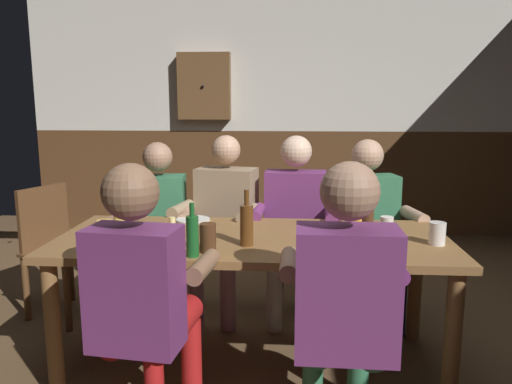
# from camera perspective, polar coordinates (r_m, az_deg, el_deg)

# --- Properties ---
(ground_plane) EXTENTS (7.02, 7.02, 0.00)m
(ground_plane) POSITION_cam_1_polar(r_m,az_deg,el_deg) (2.90, -0.45, -19.57)
(ground_plane) COLOR brown
(back_wall_upper) EXTENTS (5.29, 0.12, 1.39)m
(back_wall_upper) POSITION_cam_1_polar(r_m,az_deg,el_deg) (5.51, 1.95, 14.28)
(back_wall_upper) COLOR silver
(back_wall_wainscot) EXTENTS (5.29, 0.12, 1.13)m
(back_wall_wainscot) POSITION_cam_1_polar(r_m,az_deg,el_deg) (5.57, 1.87, 1.21)
(back_wall_wainscot) COLOR brown
(back_wall_wainscot) RESTS_ON ground_plane
(dining_table) EXTENTS (2.09, 0.87, 0.73)m
(dining_table) POSITION_cam_1_polar(r_m,az_deg,el_deg) (2.71, -0.36, -7.00)
(dining_table) COLOR brown
(dining_table) RESTS_ON ground_plane
(person_0) EXTENTS (0.52, 0.56, 1.18)m
(person_0) POSITION_cam_1_polar(r_m,az_deg,el_deg) (3.45, -11.20, -3.29)
(person_0) COLOR #33724C
(person_0) RESTS_ON ground_plane
(person_1) EXTENTS (0.58, 0.59, 1.23)m
(person_1) POSITION_cam_1_polar(r_m,az_deg,el_deg) (3.37, -3.72, -2.94)
(person_1) COLOR #997F60
(person_1) RESTS_ON ground_plane
(person_2) EXTENTS (0.56, 0.52, 1.23)m
(person_2) POSITION_cam_1_polar(r_m,az_deg,el_deg) (3.34, 4.48, -3.03)
(person_2) COLOR #6B2D66
(person_2) RESTS_ON ground_plane
(person_3) EXTENTS (0.60, 0.57, 1.20)m
(person_3) POSITION_cam_1_polar(r_m,az_deg,el_deg) (3.37, 12.80, -3.33)
(person_3) COLOR #33724C
(person_3) RESTS_ON ground_plane
(person_4) EXTENTS (0.53, 0.56, 1.22)m
(person_4) POSITION_cam_1_polar(r_m,az_deg,el_deg) (2.16, -12.73, -10.96)
(person_4) COLOR #6B2D66
(person_4) RESTS_ON ground_plane
(person_5) EXTENTS (0.54, 0.54, 1.23)m
(person_5) POSITION_cam_1_polar(r_m,az_deg,el_deg) (2.08, 10.09, -11.45)
(person_5) COLOR #6B2D66
(person_5) RESTS_ON ground_plane
(chair_empty_near_right) EXTENTS (0.55, 0.55, 0.88)m
(chair_empty_near_right) POSITION_cam_1_polar(r_m,az_deg,el_deg) (4.05, 6.63, -3.60)
(chair_empty_near_right) COLOR brown
(chair_empty_near_right) RESTS_ON ground_plane
(chair_empty_near_left) EXTENTS (0.58, 0.58, 0.88)m
(chair_empty_near_left) POSITION_cam_1_polar(r_m,az_deg,el_deg) (3.66, -21.76, -5.80)
(chair_empty_near_left) COLOR brown
(chair_empty_near_left) RESTS_ON ground_plane
(table_candle) EXTENTS (0.04, 0.04, 0.08)m
(table_candle) POSITION_cam_1_polar(r_m,az_deg,el_deg) (2.82, -9.56, -3.67)
(table_candle) COLOR #F9E08C
(table_candle) RESTS_ON dining_table
(plate_0) EXTENTS (0.21, 0.21, 0.01)m
(plate_0) POSITION_cam_1_polar(r_m,az_deg,el_deg) (3.04, -7.24, -3.20)
(plate_0) COLOR white
(plate_0) RESTS_ON dining_table
(bottle_0) EXTENTS (0.06, 0.06, 0.26)m
(bottle_0) POSITION_cam_1_polar(r_m,az_deg,el_deg) (2.34, -7.30, -4.93)
(bottle_0) COLOR #195923
(bottle_0) RESTS_ON dining_table
(bottle_1) EXTENTS (0.07, 0.07, 0.29)m
(bottle_1) POSITION_cam_1_polar(r_m,az_deg,el_deg) (2.49, -1.08, -3.71)
(bottle_1) COLOR #593314
(bottle_1) RESTS_ON dining_table
(pint_glass_0) EXTENTS (0.08, 0.08, 0.11)m
(pint_glass_0) POSITION_cam_1_polar(r_m,az_deg,el_deg) (3.01, 11.36, -2.57)
(pint_glass_0) COLOR gold
(pint_glass_0) RESTS_ON dining_table
(pint_glass_1) EXTENTS (0.08, 0.08, 0.12)m
(pint_glass_1) POSITION_cam_1_polar(r_m,az_deg,el_deg) (2.68, 20.07, -4.49)
(pint_glass_1) COLOR white
(pint_glass_1) RESTS_ON dining_table
(pint_glass_2) EXTENTS (0.07, 0.07, 0.13)m
(pint_glass_2) POSITION_cam_1_polar(r_m,az_deg,el_deg) (2.98, -15.35, -2.64)
(pint_glass_2) COLOR #E5C64C
(pint_glass_2) RESTS_ON dining_table
(pint_glass_3) EXTENTS (0.08, 0.08, 0.13)m
(pint_glass_3) POSITION_cam_1_polar(r_m,az_deg,el_deg) (2.63, -16.97, -4.46)
(pint_glass_3) COLOR gold
(pint_glass_3) RESTS_ON dining_table
(pint_glass_4) EXTENTS (0.06, 0.06, 0.15)m
(pint_glass_4) POSITION_cam_1_polar(r_m,az_deg,el_deg) (2.73, 12.68, -3.49)
(pint_glass_4) COLOR #4C2D19
(pint_glass_4) RESTS_ON dining_table
(pint_glass_5) EXTENTS (0.08, 0.08, 0.14)m
(pint_glass_5) POSITION_cam_1_polar(r_m,az_deg,el_deg) (2.41, -5.54, -5.25)
(pint_glass_5) COLOR #4C2D19
(pint_glass_5) RESTS_ON dining_table
(pint_glass_6) EXTENTS (0.06, 0.06, 0.15)m
(pint_glass_6) POSITION_cam_1_polar(r_m,az_deg,el_deg) (2.59, 14.73, -4.35)
(pint_glass_6) COLOR white
(pint_glass_6) RESTS_ON dining_table
(wall_dart_cabinet) EXTENTS (0.56, 0.15, 0.70)m
(wall_dart_cabinet) POSITION_cam_1_polar(r_m,az_deg,el_deg) (5.44, -5.96, 11.97)
(wall_dart_cabinet) COLOR brown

